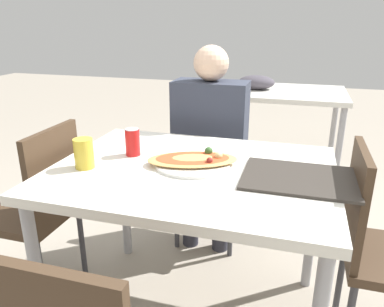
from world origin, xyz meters
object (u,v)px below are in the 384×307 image
chair_side_right (380,244)px  person_seated (210,134)px  chair_side_left (39,204)px  pizza_main (193,161)px  dining_table (192,185)px  soda_can (133,142)px  drink_glass (84,153)px  chair_far_seated (213,161)px

chair_side_right → person_seated: (-0.86, 0.61, 0.21)m
chair_side_left → person_seated: person_seated is taller
person_seated → pizza_main: person_seated is taller
dining_table → person_seated: 0.67m
dining_table → soda_can: 0.35m
soda_can → drink_glass: size_ratio=0.99×
dining_table → chair_side_left: (-0.78, -0.04, -0.19)m
dining_table → soda_can: size_ratio=9.38×
chair_side_right → soda_can: same height
chair_side_left → drink_glass: bearing=-104.2°
drink_glass → chair_side_right: bearing=8.6°
dining_table → chair_side_right: (0.78, 0.06, -0.19)m
pizza_main → drink_glass: drink_glass is taller
dining_table → chair_side_left: 0.80m
chair_side_right → pizza_main: bearing=-88.4°
chair_side_right → drink_glass: drink_glass is taller
drink_glass → pizza_main: bearing=20.6°
person_seated → dining_table: bearing=97.6°
chair_side_right → person_seated: bearing=-125.1°
person_seated → soda_can: (-0.22, -0.59, 0.11)m
chair_side_right → person_seated: size_ratio=0.73×
person_seated → drink_glass: person_seated is taller
chair_side_left → soda_can: (0.47, 0.11, 0.33)m
person_seated → pizza_main: size_ratio=2.86×
dining_table → chair_side_right: size_ratio=1.30×
chair_side_right → soda_can: bearing=-90.9°
chair_far_seated → drink_glass: size_ratio=7.14×
dining_table → drink_glass: 0.47m
chair_far_seated → pizza_main: size_ratio=2.09×
chair_far_seated → soda_can: bearing=72.7°
chair_far_seated → person_seated: person_seated is taller
chair_side_left → chair_side_right: size_ratio=1.00×
chair_far_seated → soda_can: same height
dining_table → pizza_main: pizza_main is taller
chair_side_right → drink_glass: size_ratio=7.14×
soda_can → drink_glass: drink_glass is taller
dining_table → drink_glass: drink_glass is taller
chair_side_left → pizza_main: (0.77, 0.07, 0.28)m
dining_table → chair_side_left: chair_side_left is taller
chair_side_right → pizza_main: (-0.78, -0.02, 0.28)m
chair_side_right → drink_glass: 1.27m
chair_side_right → person_seated: person_seated is taller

